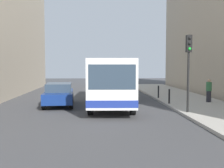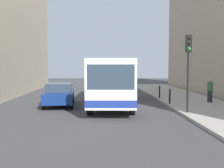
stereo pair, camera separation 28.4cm
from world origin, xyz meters
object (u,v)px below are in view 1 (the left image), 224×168
object	(u,v)px
bus	(111,79)
bollard_near	(169,96)
bollard_mid	(158,92)
car_beside_bus	(59,94)
pedestrian_mid_sidewalk	(209,91)
traffic_light	(189,59)

from	to	relation	value
bus	bollard_near	bearing A→B (deg)	169.06
bollard_near	bollard_mid	bearing A→B (deg)	90.00
car_beside_bus	bollard_mid	bearing A→B (deg)	-164.28
bollard_near	pedestrian_mid_sidewalk	size ratio (longest dim) A/B	0.60
traffic_light	bollard_near	xyz separation A→B (m)	(-0.10, 3.36, -2.38)
pedestrian_mid_sidewalk	traffic_light	bearing A→B (deg)	122.69
bus	bollard_near	xyz separation A→B (m)	(3.78, -0.91, -1.10)
bollard_near	pedestrian_mid_sidewalk	distance (m)	2.97
car_beside_bus	pedestrian_mid_sidewalk	xyz separation A→B (m)	(10.14, 0.11, 0.15)
bus	traffic_light	distance (m)	5.91
bus	bollard_near	world-z (taller)	bus
traffic_light	bollard_near	size ratio (longest dim) A/B	4.32
car_beside_bus	pedestrian_mid_sidewalk	size ratio (longest dim) A/B	2.87
bollard_mid	pedestrian_mid_sidewalk	distance (m)	3.87
bollard_mid	pedestrian_mid_sidewalk	bearing A→B (deg)	-41.22
traffic_light	bollard_near	bearing A→B (deg)	91.70
traffic_light	bollard_mid	world-z (taller)	traffic_light
car_beside_bus	bollard_mid	size ratio (longest dim) A/B	4.76
bus	traffic_light	xyz separation A→B (m)	(3.88, -4.27, 1.28)
bollard_near	car_beside_bus	bearing A→B (deg)	176.34
bollard_mid	pedestrian_mid_sidewalk	size ratio (longest dim) A/B	0.60
bollard_near	bollard_mid	world-z (taller)	same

